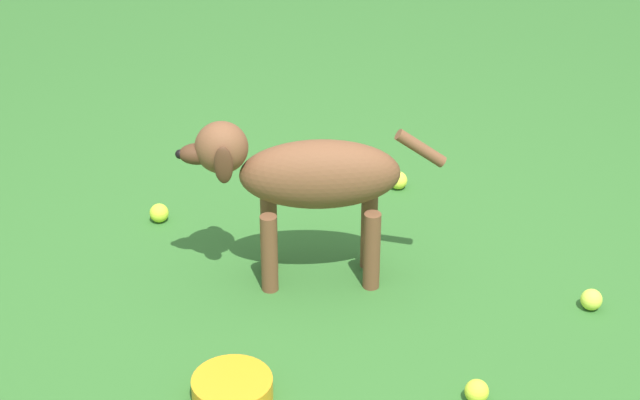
% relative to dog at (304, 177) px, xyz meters
% --- Properties ---
extents(ground, '(14.00, 14.00, 0.00)m').
position_rel_dog_xyz_m(ground, '(0.11, 0.17, -0.36)').
color(ground, '#2D6026').
extents(dog, '(0.67, 0.53, 0.55)m').
position_rel_dog_xyz_m(dog, '(0.00, 0.00, 0.00)').
color(dog, brown).
rests_on(dog, ground).
extents(tennis_ball_0, '(0.07, 0.07, 0.07)m').
position_rel_dog_xyz_m(tennis_ball_0, '(-0.64, -0.24, -0.33)').
color(tennis_ball_0, '#D5E43B').
rests_on(tennis_ball_0, ground).
extents(tennis_ball_1, '(0.07, 0.07, 0.07)m').
position_rel_dog_xyz_m(tennis_ball_1, '(0.17, -0.60, -0.33)').
color(tennis_ball_1, '#C2E431').
rests_on(tennis_ball_1, ground).
extents(tennis_ball_2, '(0.07, 0.07, 0.07)m').
position_rel_dog_xyz_m(tennis_ball_2, '(0.02, 0.76, -0.33)').
color(tennis_ball_2, '#C8DC31').
rests_on(tennis_ball_2, ground).
extents(tennis_ball_3, '(0.07, 0.07, 0.07)m').
position_rel_dog_xyz_m(tennis_ball_3, '(-0.56, 0.69, -0.33)').
color(tennis_ball_3, '#C8E341').
rests_on(tennis_ball_3, ground).
extents(water_bowl, '(0.22, 0.22, 0.06)m').
position_rel_dog_xyz_m(water_bowl, '(0.52, 0.33, -0.33)').
color(water_bowl, orange).
rests_on(water_bowl, ground).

